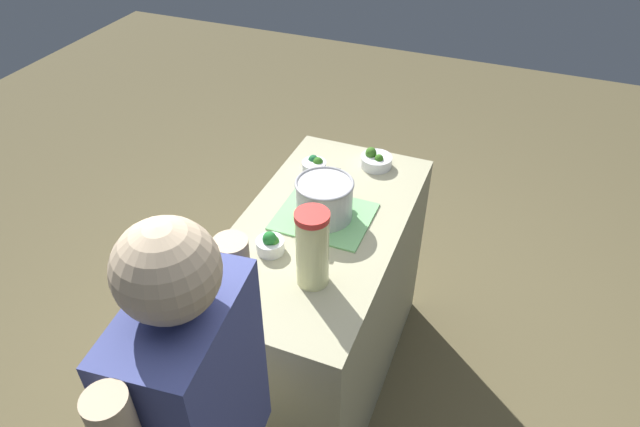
% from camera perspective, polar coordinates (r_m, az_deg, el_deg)
% --- Properties ---
extents(ground_plane, '(8.00, 8.00, 0.00)m').
position_cam_1_polar(ground_plane, '(2.78, -0.00, -15.80)').
color(ground_plane, brown).
extents(counter_slab, '(1.18, 0.60, 0.91)m').
position_cam_1_polar(counter_slab, '(2.43, -0.00, -9.45)').
color(counter_slab, tan).
rests_on(counter_slab, ground_plane).
extents(dish_cloth, '(0.30, 0.35, 0.01)m').
position_cam_1_polar(dish_cloth, '(2.14, 0.49, -0.31)').
color(dish_cloth, '#78BD75').
rests_on(dish_cloth, counter_slab).
extents(cooking_pot, '(0.29, 0.22, 0.16)m').
position_cam_1_polar(cooking_pot, '(2.09, 0.50, 1.52)').
color(cooking_pot, '#B7B7BC').
rests_on(cooking_pot, dish_cloth).
extents(lemonade_pitcher, '(0.11, 0.11, 0.29)m').
position_cam_1_polar(lemonade_pitcher, '(1.79, -0.78, -3.58)').
color(lemonade_pitcher, beige).
rests_on(lemonade_pitcher, counter_slab).
extents(broccoli_bowl_front, '(0.14, 0.14, 0.08)m').
position_cam_1_polar(broccoli_bowl_front, '(2.43, 5.70, 5.42)').
color(broccoli_bowl_front, silver).
rests_on(broccoli_bowl_front, counter_slab).
extents(broccoli_bowl_center, '(0.10, 0.10, 0.07)m').
position_cam_1_polar(broccoli_bowl_center, '(2.37, -0.56, 4.85)').
color(broccoli_bowl_center, silver).
rests_on(broccoli_bowl_center, counter_slab).
extents(broccoli_bowl_back, '(0.10, 0.10, 0.09)m').
position_cam_1_polar(broccoli_bowl_back, '(1.98, -5.07, -3.07)').
color(broccoli_bowl_back, silver).
rests_on(broccoli_bowl_back, counter_slab).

